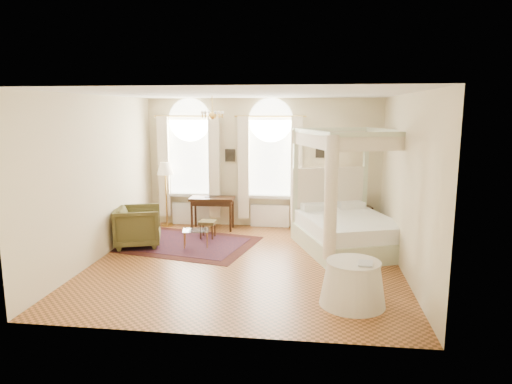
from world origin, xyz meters
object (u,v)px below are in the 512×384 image
nightstand (361,219)px  writing_desk (212,202)px  side_table (353,283)px  canopy_bed (349,223)px  coffee_table (196,232)px  stool (208,224)px  floor_lamp (165,172)px  armchair (138,226)px

nightstand → writing_desk: bearing=-176.6°
writing_desk → side_table: size_ratio=1.10×
nightstand → canopy_bed: bearing=-104.7°
coffee_table → stool: bearing=82.1°
writing_desk → floor_lamp: (-1.28, 0.22, 0.72)m
nightstand → floor_lamp: size_ratio=0.39×
floor_lamp → side_table: 6.38m
canopy_bed → armchair: canopy_bed is taller
writing_desk → stool: size_ratio=2.67×
coffee_table → side_table: size_ratio=0.63×
armchair → coffee_table: size_ratio=1.53×
writing_desk → stool: bearing=-85.3°
floor_lamp → writing_desk: bearing=-9.7°
canopy_bed → side_table: bearing=-92.7°
canopy_bed → stool: size_ratio=6.79×
canopy_bed → floor_lamp: bearing=161.4°
writing_desk → stool: 0.91m
nightstand → side_table: size_ratio=0.63×
nightstand → stool: nightstand is taller
stool → side_table: bearing=-47.4°
coffee_table → floor_lamp: 2.42m
canopy_bed → writing_desk: bearing=158.2°
canopy_bed → nightstand: 1.62m
stool → writing_desk: bearing=94.7°
canopy_bed → coffee_table: bearing=-176.1°
canopy_bed → stool: canopy_bed is taller
canopy_bed → nightstand: size_ratio=4.44×
nightstand → floor_lamp: floor_lamp is taller
canopy_bed → side_table: size_ratio=2.81×
coffee_table → floor_lamp: size_ratio=0.38×
floor_lamp → coffee_table: bearing=-54.8°
stool → armchair: 1.61m
nightstand → stool: (-3.65, -1.05, 0.03)m
nightstand → writing_desk: size_ratio=0.57×
writing_desk → coffee_table: size_ratio=1.77×
writing_desk → coffee_table: (-0.03, -1.55, -0.36)m
armchair → nightstand: bearing=-87.8°
stool → coffee_table: 0.73m
armchair → side_table: 5.20m
canopy_bed → armchair: 4.65m
nightstand → coffee_table: (-3.75, -1.77, 0.03)m
canopy_bed → coffee_table: (-3.34, -0.23, -0.24)m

